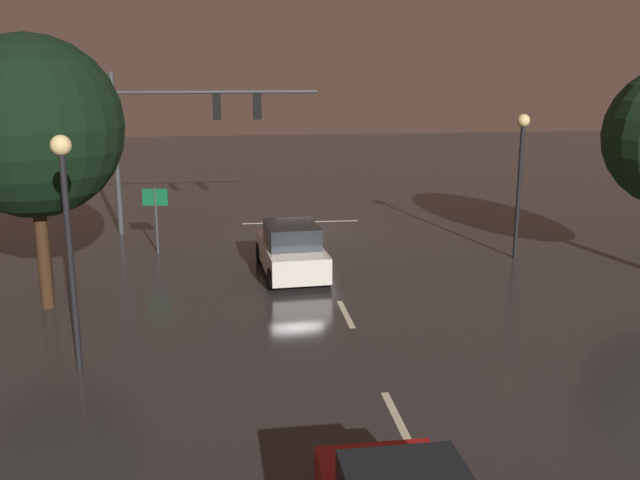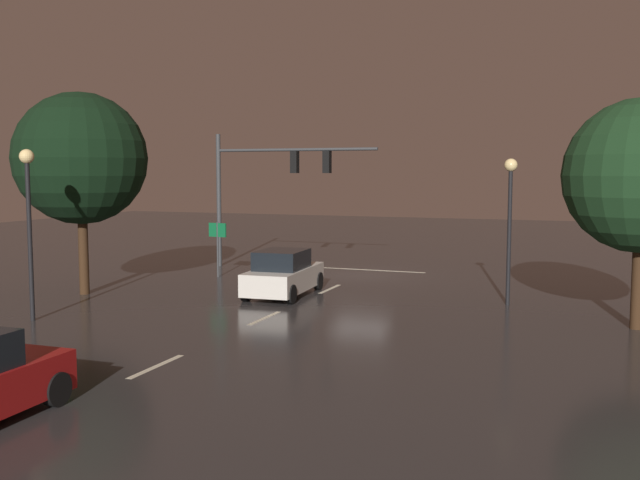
% 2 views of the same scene
% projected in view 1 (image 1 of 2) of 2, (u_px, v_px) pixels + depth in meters
% --- Properties ---
extents(ground_plane, '(80.00, 80.00, 0.00)m').
position_uv_depth(ground_plane, '(305.00, 232.00, 29.49)').
color(ground_plane, '#2D2B2B').
extents(traffic_signal_assembly, '(8.03, 0.47, 6.34)m').
position_uv_depth(traffic_signal_assembly, '(183.00, 124.00, 28.43)').
color(traffic_signal_assembly, '#383A3D').
rests_on(traffic_signal_assembly, ground_plane).
extents(lane_dash_far, '(0.16, 2.20, 0.01)m').
position_uv_depth(lane_dash_far, '(318.00, 257.00, 25.64)').
color(lane_dash_far, beige).
rests_on(lane_dash_far, ground_plane).
extents(lane_dash_mid, '(0.16, 2.20, 0.01)m').
position_uv_depth(lane_dash_mid, '(346.00, 314.00, 19.87)').
color(lane_dash_mid, beige).
rests_on(lane_dash_mid, ground_plane).
extents(lane_dash_near, '(0.16, 2.20, 0.01)m').
position_uv_depth(lane_dash_near, '(397.00, 417.00, 14.09)').
color(lane_dash_near, beige).
rests_on(lane_dash_near, ground_plane).
extents(stop_bar, '(5.00, 0.16, 0.01)m').
position_uv_depth(stop_bar, '(301.00, 222.00, 31.21)').
color(stop_bar, beige).
rests_on(stop_bar, ground_plane).
extents(car_approaching, '(2.15, 4.46, 1.70)m').
position_uv_depth(car_approaching, '(291.00, 250.00, 23.41)').
color(car_approaching, silver).
rests_on(car_approaching, ground_plane).
extents(street_lamp_left_kerb, '(0.44, 0.44, 5.01)m').
position_uv_depth(street_lamp_left_kerb, '(521.00, 158.00, 24.73)').
color(street_lamp_left_kerb, black).
rests_on(street_lamp_left_kerb, ground_plane).
extents(street_lamp_right_kerb, '(0.44, 0.44, 5.25)m').
position_uv_depth(street_lamp_right_kerb, '(66.00, 210.00, 15.42)').
color(street_lamp_right_kerb, black).
rests_on(street_lamp_right_kerb, ground_plane).
extents(route_sign, '(0.90, 0.20, 2.40)m').
position_uv_depth(route_sign, '(156.00, 206.00, 25.76)').
color(route_sign, '#383A3D').
rests_on(route_sign, ground_plane).
extents(tree_right_near, '(4.86, 4.86, 7.48)m').
position_uv_depth(tree_right_near, '(32.00, 127.00, 19.24)').
color(tree_right_near, '#382314').
rests_on(tree_right_near, ground_plane).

